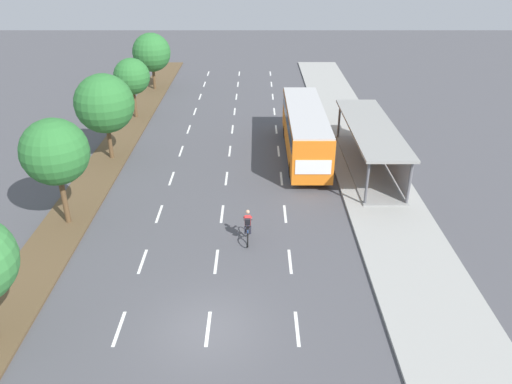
% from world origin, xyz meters
% --- Properties ---
extents(ground_plane, '(140.00, 140.00, 0.00)m').
position_xyz_m(ground_plane, '(0.00, 0.00, 0.00)').
color(ground_plane, '#4C4C51').
extents(median_strip, '(2.60, 52.00, 0.12)m').
position_xyz_m(median_strip, '(-8.30, 20.00, 0.06)').
color(median_strip, brown).
rests_on(median_strip, ground).
extents(sidewalk_right, '(4.50, 52.00, 0.15)m').
position_xyz_m(sidewalk_right, '(9.25, 20.00, 0.07)').
color(sidewalk_right, '#9E9E99').
rests_on(sidewalk_right, ground).
extents(lane_divider_left, '(0.14, 47.40, 0.01)m').
position_xyz_m(lane_divider_left, '(-3.50, 18.20, 0.00)').
color(lane_divider_left, white).
rests_on(lane_divider_left, ground).
extents(lane_divider_center, '(0.14, 47.40, 0.01)m').
position_xyz_m(lane_divider_center, '(0.00, 18.20, 0.00)').
color(lane_divider_center, white).
rests_on(lane_divider_center, ground).
extents(lane_divider_right, '(0.14, 47.40, 0.01)m').
position_xyz_m(lane_divider_right, '(3.50, 18.20, 0.00)').
color(lane_divider_right, white).
rests_on(lane_divider_right, ground).
extents(bus_shelter, '(2.90, 11.34, 2.86)m').
position_xyz_m(bus_shelter, '(9.53, 15.17, 1.87)').
color(bus_shelter, gray).
rests_on(bus_shelter, sidewalk_right).
extents(bus, '(2.54, 11.29, 3.37)m').
position_xyz_m(bus, '(5.25, 17.37, 2.07)').
color(bus, orange).
rests_on(bus, ground).
extents(cyclist, '(0.46, 1.82, 1.71)m').
position_xyz_m(cyclist, '(1.47, 6.40, 0.79)').
color(cyclist, black).
rests_on(cyclist, ground).
extents(median_tree_second, '(3.39, 3.39, 5.73)m').
position_xyz_m(median_tree_second, '(-8.16, 8.08, 4.14)').
color(median_tree_second, brown).
rests_on(median_tree_second, median_strip).
extents(median_tree_third, '(3.90, 3.90, 5.78)m').
position_xyz_m(median_tree_third, '(-8.09, 16.80, 3.94)').
color(median_tree_third, brown).
rests_on(median_tree_third, median_strip).
extents(median_tree_fourth, '(2.94, 2.94, 4.91)m').
position_xyz_m(median_tree_fourth, '(-8.27, 25.52, 3.54)').
color(median_tree_fourth, brown).
rests_on(median_tree_fourth, median_strip).
extents(median_tree_fifth, '(3.68, 3.68, 5.42)m').
position_xyz_m(median_tree_fifth, '(-8.27, 34.25, 3.69)').
color(median_tree_fifth, brown).
rests_on(median_tree_fifth, median_strip).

